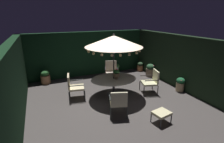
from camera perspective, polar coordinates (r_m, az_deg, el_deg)
ground_plane at (r=6.87m, az=0.28°, el=-9.25°), size 6.90×6.95×0.02m
hedge_backdrop_rear at (r=9.44m, az=-7.93°, el=5.98°), size 6.90×0.30×2.37m
hedge_backdrop_left at (r=5.97m, az=-30.13°, el=-3.68°), size 0.30×6.95×2.37m
hedge_backdrop_right at (r=8.26m, az=21.76°, el=3.08°), size 0.30×6.95×2.37m
patio_dining_table at (r=6.97m, az=0.56°, el=-3.13°), size 1.89×1.55×0.72m
patio_umbrella at (r=6.56m, az=0.61°, el=10.13°), size 2.24×2.24×2.53m
centerpiece_planter at (r=6.79m, az=1.50°, el=-0.52°), size 0.28×0.28×0.43m
patio_chair_north at (r=5.55m, az=2.17°, el=-9.94°), size 0.73×0.76×0.93m
patio_chair_northeast at (r=7.38m, az=13.14°, el=-2.89°), size 0.78×0.80×1.00m
patio_chair_east at (r=8.52m, az=-0.27°, el=0.42°), size 0.79×0.78×1.00m
patio_chair_southeast at (r=6.83m, az=-12.81°, el=-4.52°), size 0.73×0.74×1.00m
ottoman_footrest at (r=5.55m, az=16.33°, el=-13.39°), size 0.57×0.49×0.37m
potted_plant_right_near at (r=8.87m, az=-21.54°, el=-1.71°), size 0.44×0.44×0.67m
potted_plant_back_left at (r=9.48m, az=12.71°, el=0.49°), size 0.45×0.45×0.68m
potted_plant_left_far at (r=9.79m, az=1.22°, el=1.28°), size 0.45×0.45×0.56m
potted_plant_front_corner at (r=7.97m, az=21.99°, el=-3.95°), size 0.36×0.36×0.62m
potted_plant_right_far at (r=10.30m, az=9.42°, el=1.66°), size 0.36×0.36×0.54m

